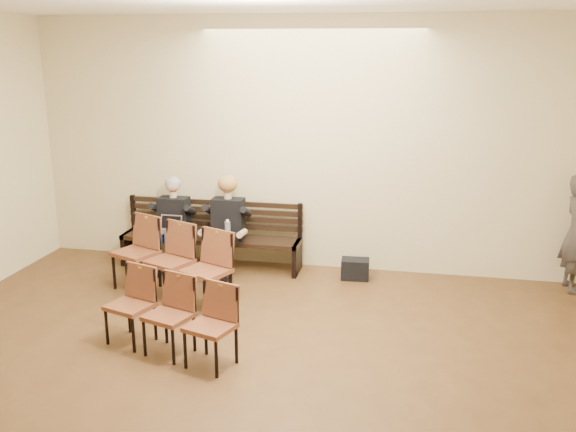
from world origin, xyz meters
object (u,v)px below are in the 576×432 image
bench (211,252)px  laptop (168,234)px  bag (355,269)px  seated_woman (226,228)px  chair_row_back (169,316)px  chair_row_front (169,262)px  seated_man (172,225)px  water_bottle (228,238)px

bench → laptop: size_ratio=8.43×
bench → bag: size_ratio=6.93×
seated_woman → chair_row_back: size_ratio=0.85×
bag → laptop: bearing=-174.0°
chair_row_front → chair_row_back: (0.56, -1.42, -0.06)m
chair_row_back → seated_man: bearing=128.8°
bench → chair_row_back: (0.43, -2.64, 0.19)m
chair_row_front → chair_row_back: bearing=-45.7°
bench → water_bottle: water_bottle is taller
water_bottle → bag: bearing=10.8°
seated_woman → bag: (1.80, 0.05, -0.50)m
chair_row_front → seated_man: bearing=132.8°
laptop → chair_row_back: bearing=-62.1°
laptop → seated_man: bearing=103.7°
bench → water_bottle: (0.38, -0.39, 0.35)m
laptop → water_bottle: water_bottle is taller
bench → water_bottle: 0.65m
water_bottle → chair_row_back: chair_row_back is taller
seated_man → chair_row_front: seated_man is taller
water_bottle → chair_row_front: chair_row_front is taller
seated_man → chair_row_front: 1.18m
laptop → chair_row_front: bearing=-61.3°
laptop → water_bottle: size_ratio=1.25×
seated_woman → chair_row_front: bearing=-110.3°
seated_man → chair_row_back: bearing=-69.3°
seated_man → laptop: seated_man is taller
bag → chair_row_back: bearing=-122.7°
bag → chair_row_back: chair_row_back is taller
seated_woman → chair_row_front: size_ratio=0.74×
laptop → water_bottle: (0.88, -0.05, 0.01)m
seated_man → laptop: bearing=-82.3°
seated_man → chair_row_front: bearing=-70.2°
bag → chair_row_front: chair_row_front is taller
laptop → bench: bearing=40.4°
bench → bag: bearing=-1.9°
seated_man → laptop: 0.23m
chair_row_front → chair_row_back: chair_row_front is taller
chair_row_front → bag: bearing=50.5°
seated_man → chair_row_front: (0.40, -1.10, -0.15)m
bag → chair_row_front: 2.52m
water_bottle → bag: (1.70, 0.32, -0.43)m
bench → water_bottle: size_ratio=10.55×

